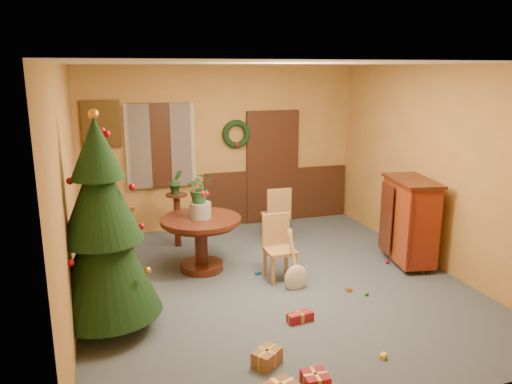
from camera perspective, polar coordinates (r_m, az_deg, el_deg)
name	(u,v)px	position (r m, az deg, el deg)	size (l,w,h in m)	color
room_envelope	(234,166)	(9.09, -2.54, 2.99)	(5.50, 5.50, 5.50)	#3C4C58
dining_table	(201,234)	(7.17, -6.30, -4.76)	(1.15, 1.15, 0.79)	#32140B
urn	(200,210)	(7.07, -6.38, -2.08)	(0.31, 0.31, 0.22)	slate
centerpiece_plant	(200,188)	(6.99, -6.45, 0.49)	(0.38, 0.33, 0.43)	#1E4C23
chair_near	(278,245)	(6.90, 2.54, -6.03)	(0.39, 0.39, 0.90)	olive
chair_far	(277,213)	(8.31, 2.41, -2.39)	(0.42, 0.42, 0.94)	olive
guitar	(296,262)	(6.61, 4.63, -7.98)	(0.32, 0.15, 0.76)	beige
plant_stand	(177,214)	(8.19, -9.00, -2.48)	(0.34, 0.34, 0.88)	#32140B
stand_plant	(176,182)	(8.06, -9.14, 1.15)	(0.22, 0.18, 0.40)	#19471E
christmas_tree	(102,230)	(5.58, -17.14, -4.20)	(1.19, 1.19, 2.45)	#382111
writing_desk	(102,224)	(7.81, -17.15, -3.48)	(0.97, 0.69, 0.78)	#32140B
sideboard	(410,219)	(7.66, 17.16, -2.99)	(0.70, 1.09, 1.29)	#5F110A
gift_b	(315,384)	(4.78, 6.77, -21.01)	(0.23, 0.23, 0.22)	maroon
gift_c	(267,357)	(5.18, 1.26, -18.35)	(0.35, 0.33, 0.16)	brown
gift_d	(300,317)	(5.95, 5.06, -14.05)	(0.32, 0.17, 0.11)	maroon
toy_a	(258,273)	(7.15, 0.25, -9.26)	(0.08, 0.05, 0.05)	#215392
toy_b	(367,293)	(6.69, 12.53, -11.24)	(0.06, 0.06, 0.06)	green
toy_c	(383,356)	(5.44, 14.35, -17.72)	(0.08, 0.05, 0.05)	gold
toy_d	(387,262)	(7.78, 14.76, -7.73)	(0.06, 0.06, 0.06)	#B30B17
toy_e	(349,290)	(6.75, 10.57, -10.96)	(0.08, 0.05, 0.05)	gold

